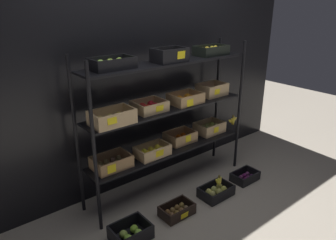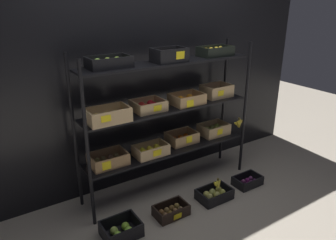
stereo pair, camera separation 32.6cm
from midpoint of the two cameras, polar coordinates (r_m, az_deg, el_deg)
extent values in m
plane|color=gray|center=(3.61, 2.64, -11.64)|extent=(10.00, 10.00, 0.00)
cube|color=black|center=(3.42, -0.71, 10.51)|extent=(4.24, 0.12, 2.65)
cylinder|color=black|center=(2.72, -10.91, -5.26)|extent=(0.03, 0.03, 1.52)
cylinder|color=black|center=(3.74, 16.03, 1.61)|extent=(0.03, 0.03, 1.52)
cylinder|color=black|center=(3.03, -13.49, -2.70)|extent=(0.03, 0.03, 1.52)
cylinder|color=black|center=(3.96, 12.23, 3.07)|extent=(0.03, 0.03, 1.52)
cube|color=black|center=(3.40, 2.76, -5.33)|extent=(1.80, 0.32, 0.02)
cube|color=black|center=(3.22, 2.90, 2.09)|extent=(1.80, 0.32, 0.02)
cube|color=black|center=(3.10, 3.06, 10.22)|extent=(1.80, 0.32, 0.02)
cube|color=#A87F51|center=(3.11, -7.62, -7.84)|extent=(0.35, 0.25, 0.01)
cube|color=#A87F51|center=(2.99, -6.71, -7.77)|extent=(0.35, 0.02, 0.11)
cube|color=#A87F51|center=(3.17, -8.58, -6.05)|extent=(0.35, 0.02, 0.11)
cube|color=#A87F51|center=(3.02, -10.55, -7.63)|extent=(0.02, 0.22, 0.11)
cube|color=#A87F51|center=(3.14, -4.92, -6.15)|extent=(0.02, 0.22, 0.11)
ellipsoid|color=brown|center=(3.02, -9.07, -7.98)|extent=(0.05, 0.05, 0.07)
ellipsoid|color=brown|center=(3.04, -7.97, -7.65)|extent=(0.05, 0.05, 0.07)
ellipsoid|color=brown|center=(3.07, -6.74, -7.33)|extent=(0.05, 0.05, 0.07)
ellipsoid|color=brown|center=(3.09, -5.70, -7.04)|extent=(0.05, 0.05, 0.07)
ellipsoid|color=brown|center=(3.09, -9.64, -7.32)|extent=(0.05, 0.05, 0.07)
ellipsoid|color=brown|center=(3.11, -8.61, -7.02)|extent=(0.05, 0.05, 0.07)
ellipsoid|color=brown|center=(3.13, -7.36, -6.73)|extent=(0.05, 0.05, 0.07)
ellipsoid|color=brown|center=(3.15, -6.34, -6.49)|extent=(0.05, 0.05, 0.07)
cube|color=yellow|center=(2.95, -7.81, -8.20)|extent=(0.08, 0.00, 0.08)
cube|color=tan|center=(3.25, -0.20, -6.23)|extent=(0.34, 0.21, 0.01)
cube|color=tan|center=(3.16, 0.74, -5.99)|extent=(0.34, 0.02, 0.10)
cube|color=tan|center=(3.30, -1.10, -4.72)|extent=(0.34, 0.02, 0.10)
cube|color=tan|center=(3.15, -2.71, -6.04)|extent=(0.02, 0.18, 0.10)
cube|color=tan|center=(3.31, 2.19, -4.66)|extent=(0.02, 0.18, 0.10)
ellipsoid|color=yellow|center=(3.17, -1.11, -6.07)|extent=(0.06, 0.06, 0.08)
ellipsoid|color=yellow|center=(3.21, 0.13, -5.73)|extent=(0.06, 0.06, 0.08)
ellipsoid|color=yellow|center=(3.26, 1.37, -5.33)|extent=(0.06, 0.06, 0.08)
ellipsoid|color=yellow|center=(3.22, -1.68, -5.67)|extent=(0.06, 0.06, 0.08)
ellipsoid|color=yellow|center=(3.26, -0.51, -5.30)|extent=(0.06, 0.06, 0.08)
ellipsoid|color=yellow|center=(3.29, 0.78, -5.00)|extent=(0.06, 0.06, 0.08)
cube|color=yellow|center=(3.16, 1.04, -6.01)|extent=(0.09, 0.01, 0.07)
cube|color=tan|center=(3.54, 5.13, -3.93)|extent=(0.32, 0.23, 0.01)
cube|color=tan|center=(3.44, 6.26, -3.67)|extent=(0.32, 0.02, 0.11)
cube|color=tan|center=(3.60, 4.11, -2.48)|extent=(0.32, 0.02, 0.11)
cube|color=tan|center=(3.44, 3.14, -3.63)|extent=(0.02, 0.20, 0.11)
cube|color=tan|center=(3.61, 7.08, -2.52)|extent=(0.02, 0.20, 0.11)
sphere|color=orange|center=(3.47, 4.49, -3.86)|extent=(0.06, 0.06, 0.06)
sphere|color=orange|center=(3.50, 5.51, -3.63)|extent=(0.06, 0.06, 0.06)
sphere|color=orange|center=(3.55, 6.43, -3.32)|extent=(0.06, 0.06, 0.06)
sphere|color=orange|center=(3.51, 3.77, -3.52)|extent=(0.06, 0.06, 0.06)
sphere|color=orange|center=(3.56, 4.87, -3.20)|extent=(0.06, 0.06, 0.06)
sphere|color=orange|center=(3.60, 5.80, -2.91)|extent=(0.06, 0.06, 0.06)
cube|color=yellow|center=(3.44, 6.56, -3.54)|extent=(0.07, 0.01, 0.07)
cube|color=tan|center=(3.80, 10.59, -2.45)|extent=(0.33, 0.24, 0.01)
cube|color=tan|center=(3.70, 11.81, -2.11)|extent=(0.33, 0.02, 0.12)
cube|color=tan|center=(3.85, 9.54, -1.04)|extent=(0.33, 0.02, 0.12)
cube|color=tan|center=(3.68, 8.86, -2.08)|extent=(0.02, 0.20, 0.12)
cube|color=tan|center=(3.88, 12.35, -1.07)|extent=(0.02, 0.20, 0.12)
ellipsoid|color=#A8C257|center=(3.71, 10.13, -2.16)|extent=(0.07, 0.07, 0.09)
ellipsoid|color=#BDBC4C|center=(3.76, 10.99, -1.91)|extent=(0.07, 0.07, 0.09)
ellipsoid|color=tan|center=(3.81, 11.85, -1.65)|extent=(0.07, 0.07, 0.09)
ellipsoid|color=tan|center=(3.75, 9.49, -1.83)|extent=(0.07, 0.07, 0.09)
ellipsoid|color=#B1B65A|center=(3.80, 10.31, -1.56)|extent=(0.07, 0.07, 0.09)
ellipsoid|color=#AAC14B|center=(3.85, 11.13, -1.32)|extent=(0.07, 0.07, 0.09)
cube|color=yellow|center=(3.69, 11.82, -2.16)|extent=(0.08, 0.01, 0.07)
cube|color=tan|center=(2.85, -7.45, -0.23)|extent=(0.38, 0.24, 0.01)
cube|color=tan|center=(2.74, -6.52, 0.33)|extent=(0.38, 0.02, 0.12)
cube|color=tan|center=(2.93, -8.45, 1.61)|extent=(0.38, 0.02, 0.12)
cube|color=tan|center=(2.77, -10.87, 0.29)|extent=(0.02, 0.20, 0.12)
cube|color=tan|center=(2.91, -4.32, 1.65)|extent=(0.02, 0.20, 0.12)
sphere|color=gold|center=(2.78, -8.92, -0.01)|extent=(0.07, 0.07, 0.07)
sphere|color=gold|center=(2.81, -7.24, 0.37)|extent=(0.07, 0.07, 0.07)
sphere|color=gold|center=(2.85, -5.61, 0.69)|extent=(0.07, 0.07, 0.07)
sphere|color=#DCB756|center=(2.84, -9.53, 0.41)|extent=(0.07, 0.07, 0.07)
sphere|color=#DCC758|center=(2.87, -7.77, 0.76)|extent=(0.07, 0.07, 0.07)
sphere|color=gold|center=(2.90, -6.16, 1.06)|extent=(0.07, 0.07, 0.07)
cube|color=yellow|center=(2.70, -7.67, 0.18)|extent=(0.09, 0.01, 0.06)
cube|color=tan|center=(3.12, -0.56, 1.82)|extent=(0.31, 0.26, 0.01)
cube|color=tan|center=(3.01, 0.66, 2.11)|extent=(0.31, 0.02, 0.09)
cube|color=tan|center=(3.20, -1.72, 3.28)|extent=(0.31, 0.02, 0.09)
cube|color=tan|center=(3.04, -2.88, 2.25)|extent=(0.02, 0.23, 0.09)
cube|color=tan|center=(3.18, 1.64, 3.16)|extent=(0.02, 0.23, 0.09)
sphere|color=red|center=(3.05, -0.88, 2.21)|extent=(0.07, 0.07, 0.07)
sphere|color=red|center=(3.10, 0.55, 2.51)|extent=(0.07, 0.07, 0.07)
sphere|color=red|center=(3.11, -1.78, 2.57)|extent=(0.07, 0.07, 0.07)
sphere|color=red|center=(3.17, -0.24, 2.91)|extent=(0.07, 0.07, 0.07)
cube|color=yellow|center=(3.02, 1.23, 2.08)|extent=(0.09, 0.01, 0.06)
cube|color=tan|center=(3.34, 6.17, 2.98)|extent=(0.33, 0.25, 0.01)
cube|color=tan|center=(3.24, 7.50, 3.36)|extent=(0.33, 0.02, 0.10)
cube|color=tan|center=(3.41, 4.98, 4.37)|extent=(0.33, 0.02, 0.10)
cube|color=tan|center=(3.23, 4.00, 3.45)|extent=(0.02, 0.22, 0.10)
cube|color=tan|center=(3.42, 8.29, 4.28)|extent=(0.02, 0.22, 0.10)
sphere|color=orange|center=(3.27, 5.86, 3.39)|extent=(0.07, 0.07, 0.07)
sphere|color=orange|center=(3.33, 7.34, 3.67)|extent=(0.07, 0.07, 0.07)
sphere|color=orange|center=(3.31, 5.04, 3.67)|extent=(0.07, 0.07, 0.07)
sphere|color=orange|center=(3.39, 6.63, 3.98)|extent=(0.07, 0.07, 0.07)
cube|color=yellow|center=(3.20, 6.92, 2.93)|extent=(0.08, 0.01, 0.07)
cube|color=tan|center=(3.64, 11.19, 4.22)|extent=(0.32, 0.23, 0.01)
cube|color=tan|center=(3.55, 12.44, 4.83)|extent=(0.32, 0.02, 0.12)
cube|color=tan|center=(3.70, 10.13, 5.63)|extent=(0.32, 0.02, 0.12)
cube|color=tan|center=(3.52, 9.48, 4.91)|extent=(0.02, 0.20, 0.12)
cube|color=tan|center=(3.72, 12.95, 5.54)|extent=(0.02, 0.20, 0.12)
sphere|color=#642D48|center=(3.54, 10.60, 4.31)|extent=(0.05, 0.05, 0.05)
sphere|color=#631E5C|center=(3.59, 11.27, 4.46)|extent=(0.05, 0.05, 0.05)
sphere|color=#5E2456|center=(3.63, 11.94, 4.61)|extent=(0.05, 0.05, 0.05)
sphere|color=#672B57|center=(3.67, 12.64, 4.73)|extent=(0.05, 0.05, 0.05)
sphere|color=#572158|center=(3.60, 9.84, 4.62)|extent=(0.05, 0.05, 0.05)
sphere|color=#551F4D|center=(3.64, 10.46, 4.75)|extent=(0.05, 0.05, 0.05)
sphere|color=#6A2D4A|center=(3.68, 11.17, 4.88)|extent=(0.05, 0.05, 0.05)
sphere|color=#542747|center=(3.72, 11.88, 5.00)|extent=(0.05, 0.05, 0.05)
cube|color=yellow|center=(3.52, 12.11, 4.66)|extent=(0.08, 0.01, 0.06)
cube|color=black|center=(2.83, -7.22, 9.37)|extent=(0.38, 0.23, 0.01)
cube|color=black|center=(2.72, -6.26, 10.04)|extent=(0.38, 0.02, 0.09)
cube|color=black|center=(2.91, -8.21, 10.67)|extent=(0.38, 0.02, 0.09)
cube|color=black|center=(2.75, -10.70, 9.90)|extent=(0.02, 0.20, 0.09)
cube|color=black|center=(2.90, -4.01, 10.78)|extent=(0.02, 0.20, 0.09)
sphere|color=#8FB632|center=(2.76, -8.66, 9.89)|extent=(0.07, 0.07, 0.07)
sphere|color=#82C43D|center=(2.79, -6.92, 10.10)|extent=(0.07, 0.07, 0.07)
sphere|color=#86C443|center=(2.83, -5.21, 10.34)|extent=(0.07, 0.07, 0.07)
sphere|color=#8ABC47|center=(2.82, -9.20, 10.10)|extent=(0.07, 0.07, 0.07)
sphere|color=#91B63D|center=(2.85, -7.53, 10.30)|extent=(0.07, 0.07, 0.07)
sphere|color=#94C63D|center=(2.88, -5.86, 10.50)|extent=(0.07, 0.07, 0.07)
cube|color=black|center=(3.07, 3.30, 10.42)|extent=(0.32, 0.21, 0.01)
cube|color=black|center=(2.98, 4.45, 11.37)|extent=(0.32, 0.02, 0.12)
cube|color=black|center=(3.14, 2.25, 11.90)|extent=(0.32, 0.02, 0.12)
cube|color=black|center=(2.98, 0.90, 11.41)|extent=(0.02, 0.18, 0.12)
cube|color=black|center=(3.15, 5.61, 11.85)|extent=(0.02, 0.18, 0.12)
ellipsoid|color=brown|center=(2.99, 2.25, 10.93)|extent=(0.05, 0.05, 0.07)
ellipsoid|color=brown|center=(3.02, 3.25, 11.00)|extent=(0.05, 0.05, 0.07)
ellipsoid|color=brown|center=(3.06, 4.09, 11.12)|extent=(0.05, 0.05, 0.07)
ellipsoid|color=brown|center=(3.09, 5.02, 11.18)|extent=(0.05, 0.05, 0.07)
ellipsoid|color=brown|center=(3.04, 1.52, 11.11)|extent=(0.05, 0.05, 0.07)
ellipsoid|color=brown|center=(3.07, 2.57, 11.18)|extent=(0.05, 0.05, 0.07)
ellipsoid|color=brown|center=(3.10, 3.37, 11.27)|extent=(0.05, 0.05, 0.07)
ellipsoid|color=brown|center=(3.14, 4.34, 11.37)|extent=(0.05, 0.05, 0.07)
cube|color=yellow|center=(3.01, 5.41, 11.45)|extent=(0.09, 0.01, 0.07)
cube|color=black|center=(3.47, 11.14, 11.28)|extent=(0.36, 0.21, 0.01)
cube|color=black|center=(3.39, 12.35, 11.84)|extent=(0.36, 0.02, 0.09)
cube|color=black|center=(3.53, 10.09, 12.34)|extent=(0.36, 0.02, 0.09)
cube|color=black|center=(3.34, 8.99, 11.93)|extent=(0.02, 0.18, 0.09)
cube|color=black|center=(3.58, 13.26, 12.23)|extent=(0.02, 0.18, 0.09)
ellipsoid|color=yellow|center=(3.37, 10.20, 11.85)|extent=(0.06, 0.06, 0.08)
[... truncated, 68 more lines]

